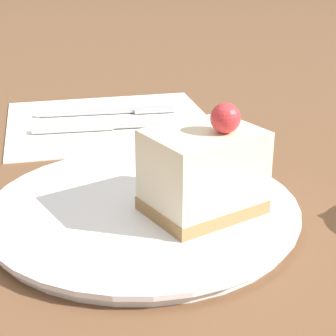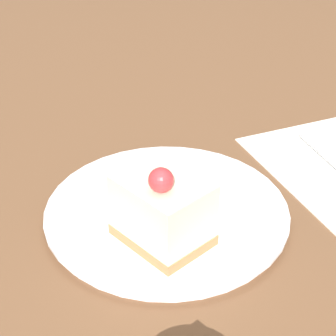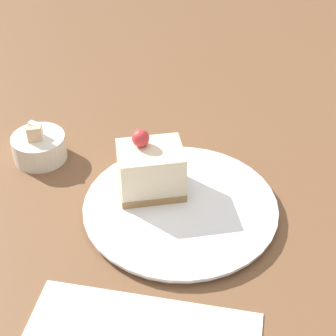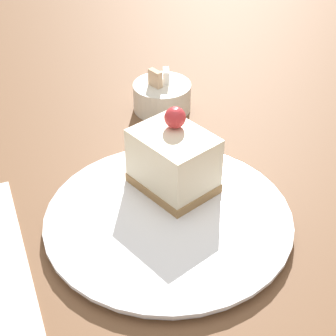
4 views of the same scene
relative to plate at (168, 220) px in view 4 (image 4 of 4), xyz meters
The scene contains 4 objects.
ground_plane 0.04m from the plate, 155.48° to the right, with size 4.00×4.00×0.00m, color brown.
plate is the anchor object (origin of this frame).
cake_slice 0.06m from the plate, 59.44° to the left, with size 0.09×0.10×0.09m.
sugar_bowl 0.23m from the plate, 67.80° to the left, with size 0.08×0.08×0.06m.
Camera 4 is at (-0.14, -0.37, 0.39)m, focal length 60.00 mm.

